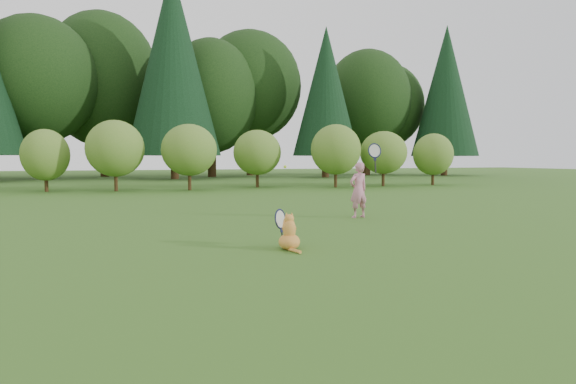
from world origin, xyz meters
name	(u,v)px	position (x,y,z in m)	size (l,w,h in m)	color
ground	(292,238)	(0.00, 0.00, 0.00)	(100.00, 100.00, 0.00)	#2D5818
shrub_row	(192,156)	(0.00, 13.00, 1.40)	(28.00, 3.00, 2.80)	#4F7C26
woodland_backdrop	(170,56)	(0.00, 23.00, 7.50)	(48.00, 10.00, 15.00)	black
child	(359,189)	(2.27, 2.08, 0.64)	(0.72, 0.47, 1.83)	#CF7C97
cat	(289,230)	(-0.37, -0.95, 0.27)	(0.47, 0.75, 0.73)	#C06F24
tennis_ball	(285,167)	(0.42, 1.65, 1.14)	(0.06, 0.06, 0.06)	#B6DE1A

